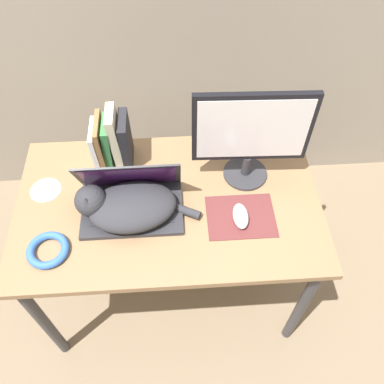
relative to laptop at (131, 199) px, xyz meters
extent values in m
plane|color=#847056|center=(0.13, -0.33, -0.78)|extent=(12.00, 12.00, 0.00)
cube|color=#93704C|center=(0.13, 0.01, -0.06)|extent=(1.17, 0.70, 0.03)
cylinder|color=#38383D|center=(-0.40, -0.28, -0.42)|extent=(0.04, 0.04, 0.70)
cylinder|color=#38383D|center=(0.67, -0.28, -0.42)|extent=(0.04, 0.04, 0.70)
cylinder|color=#38383D|center=(-0.40, 0.31, -0.42)|extent=(0.04, 0.04, 0.70)
cylinder|color=#38383D|center=(0.67, 0.31, -0.42)|extent=(0.04, 0.04, 0.70)
cube|color=#2D2D33|center=(0.00, -0.02, -0.04)|extent=(0.37, 0.24, 0.02)
cube|color=#28282D|center=(0.00, -0.03, -0.03)|extent=(0.31, 0.12, 0.00)
cube|color=#2D2D33|center=(0.00, 0.05, 0.08)|extent=(0.37, 0.11, 0.22)
cube|color=#421956|center=(0.00, 0.04, 0.08)|extent=(0.34, 0.09, 0.19)
ellipsoid|color=#333338|center=(0.01, -0.04, 0.01)|extent=(0.35, 0.26, 0.11)
sphere|color=#333338|center=(-0.14, -0.02, 0.04)|extent=(0.12, 0.12, 0.12)
cone|color=#333338|center=(-0.15, 0.01, 0.08)|extent=(0.04, 0.04, 0.03)
cone|color=#333338|center=(-0.15, -0.06, 0.08)|extent=(0.04, 0.04, 0.03)
cylinder|color=#333338|center=(0.19, -0.04, -0.03)|extent=(0.14, 0.09, 0.03)
cylinder|color=#333338|center=(0.45, 0.13, -0.04)|extent=(0.17, 0.17, 0.01)
cylinder|color=#333338|center=(0.45, 0.13, 0.01)|extent=(0.04, 0.04, 0.09)
cube|color=black|center=(0.45, 0.13, 0.21)|extent=(0.43, 0.04, 0.31)
cube|color=white|center=(0.45, 0.12, 0.21)|extent=(0.40, 0.02, 0.27)
cube|color=brown|center=(0.40, -0.07, -0.04)|extent=(0.25, 0.20, 0.00)
ellipsoid|color=silver|center=(0.40, -0.08, -0.03)|extent=(0.06, 0.11, 0.03)
cube|color=white|center=(-0.14, 0.24, 0.05)|extent=(0.03, 0.15, 0.18)
cube|color=olive|center=(-0.12, 0.24, 0.06)|extent=(0.02, 0.16, 0.21)
cube|color=#387A42|center=(-0.09, 0.24, 0.06)|extent=(0.03, 0.13, 0.21)
cube|color=beige|center=(-0.06, 0.24, 0.08)|extent=(0.05, 0.12, 0.26)
cube|color=#232328|center=(-0.02, 0.24, 0.06)|extent=(0.04, 0.14, 0.22)
torus|color=blue|center=(-0.29, -0.18, -0.03)|extent=(0.15, 0.15, 0.03)
cylinder|color=silver|center=(-0.34, 0.10, -0.04)|extent=(0.12, 0.12, 0.00)
camera|label=1|loc=(0.17, -0.90, 1.22)|focal=38.00mm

